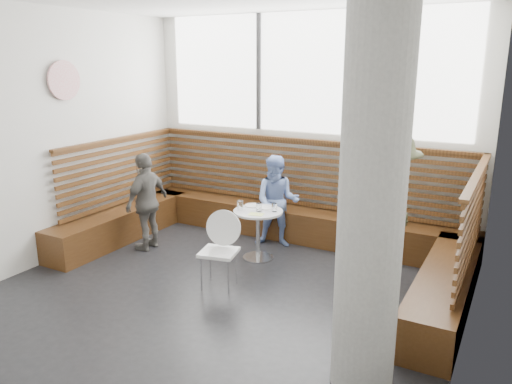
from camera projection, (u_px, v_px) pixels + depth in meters
The scene contains 15 objects.
room at pixel (209, 157), 5.05m from camera, with size 5.00×5.00×3.20m.
booth at pixel (283, 221), 6.86m from camera, with size 5.00×2.50×1.44m.
concrete_column at pixel (372, 193), 3.68m from camera, with size 0.50×0.50×3.20m, color gray.
wall_art at pixel (64, 80), 6.34m from camera, with size 0.50×0.50×0.03m, color white.
cafe_table at pixel (258, 224), 6.51m from camera, with size 0.64×0.64×0.66m.
cafe_chair at pixel (222, 244), 5.72m from camera, with size 0.42×0.41×0.88m.
adult_man at pixel (389, 211), 5.62m from camera, with size 1.16×0.67×1.80m, color #444930.
child_back at pixel (277, 202), 6.93m from camera, with size 0.63×0.49×1.29m, color #7E99DA.
child_left at pixel (147, 202), 6.83m from camera, with size 0.79×0.33×1.35m, color #615D58.
plate_near at pixel (253, 205), 6.66m from camera, with size 0.21×0.21×0.02m, color white.
plate_far at pixel (266, 208), 6.56m from camera, with size 0.20×0.20×0.01m, color white.
glass_left at pixel (240, 205), 6.48m from camera, with size 0.08×0.08×0.12m, color white.
glass_mid at pixel (259, 207), 6.42m from camera, with size 0.07×0.07×0.11m, color white.
glass_right at pixel (274, 207), 6.41m from camera, with size 0.07×0.07×0.11m, color white.
menu_card at pixel (256, 214), 6.30m from camera, with size 0.18×0.13×0.00m, color #A5C64C.
Camera 1 is at (2.79, -4.14, 2.55)m, focal length 35.00 mm.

